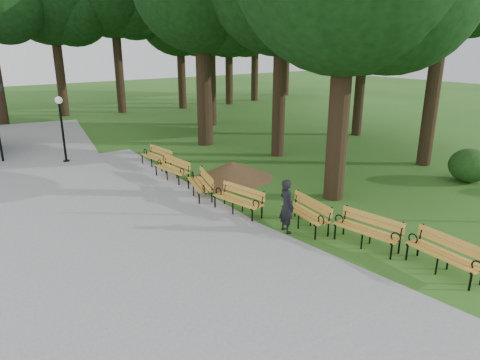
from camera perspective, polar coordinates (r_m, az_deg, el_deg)
ground at (r=13.27m, az=2.44°, el=-5.36°), size 100.00×100.00×0.00m
path at (r=14.07m, az=-18.45°, el=-4.80°), size 12.00×38.00×0.06m
person at (r=12.30m, az=6.17°, el=-3.42°), size 0.46×0.62×1.58m
lamp_post at (r=20.64m, az=-22.59°, el=7.90°), size 0.32×0.32×2.95m
dirt_mound at (r=17.06m, az=-1.03°, el=1.29°), size 2.86×2.86×0.73m
bench_0 at (r=11.35m, az=25.28°, el=-8.96°), size 0.75×1.93×0.88m
bench_1 at (r=11.98m, az=16.38°, el=-6.48°), size 0.94×1.98×0.88m
bench_2 at (r=12.77m, az=8.57°, el=-4.37°), size 0.91×1.97×0.88m
bench_3 at (r=13.63m, az=-0.31°, el=-2.71°), size 0.98×1.99×0.88m
bench_4 at (r=15.20m, az=-5.37°, el=-0.59°), size 1.16×2.00×0.88m
bench_5 at (r=17.13m, az=-9.01°, el=1.40°), size 0.82×1.95×0.88m
bench_6 at (r=19.00m, az=-11.03°, el=2.93°), size 0.81×1.95×0.88m
lawn_tree_5 at (r=25.79m, az=16.24°, el=19.69°), size 6.00×6.00×9.38m
shrub_0 at (r=19.06m, az=27.74°, el=-0.17°), size 1.53×1.53×1.30m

